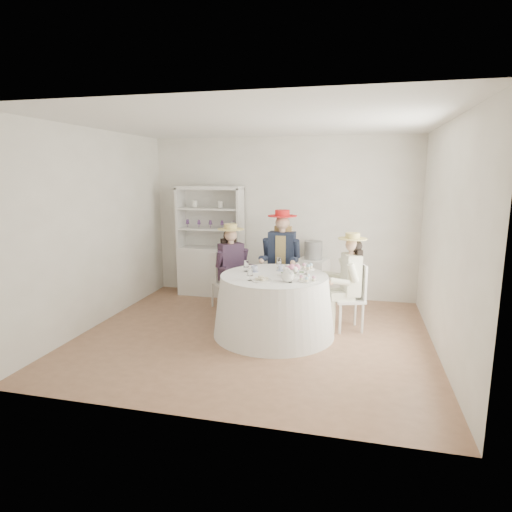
# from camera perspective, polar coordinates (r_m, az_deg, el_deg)

# --- Properties ---
(ground) EXTENTS (4.50, 4.50, 0.00)m
(ground) POSITION_cam_1_polar(r_m,az_deg,el_deg) (5.73, -0.24, -10.56)
(ground) COLOR #885D44
(ground) RESTS_ON ground
(ceiling) EXTENTS (4.50, 4.50, 0.00)m
(ceiling) POSITION_cam_1_polar(r_m,az_deg,el_deg) (5.36, -0.26, 17.38)
(ceiling) COLOR white
(ceiling) RESTS_ON wall_back
(wall_back) EXTENTS (4.50, 0.00, 4.50)m
(wall_back) POSITION_cam_1_polar(r_m,az_deg,el_deg) (7.32, 3.48, 5.06)
(wall_back) COLOR silver
(wall_back) RESTS_ON ground
(wall_front) EXTENTS (4.50, 0.00, 4.50)m
(wall_front) POSITION_cam_1_polar(r_m,az_deg,el_deg) (3.50, -8.04, -1.54)
(wall_front) COLOR silver
(wall_front) RESTS_ON ground
(wall_left) EXTENTS (0.00, 4.50, 4.50)m
(wall_left) POSITION_cam_1_polar(r_m,az_deg,el_deg) (6.30, -20.58, 3.42)
(wall_left) COLOR silver
(wall_left) RESTS_ON ground
(wall_right) EXTENTS (0.00, 4.50, 4.50)m
(wall_right) POSITION_cam_1_polar(r_m,az_deg,el_deg) (5.32, 24.02, 1.90)
(wall_right) COLOR silver
(wall_right) RESTS_ON ground
(tea_table) EXTENTS (1.60, 1.60, 0.80)m
(tea_table) POSITION_cam_1_polar(r_m,az_deg,el_deg) (5.67, 2.40, -6.52)
(tea_table) COLOR white
(tea_table) RESTS_ON ground
(hutch) EXTENTS (1.15, 0.50, 1.89)m
(hutch) POSITION_cam_1_polar(r_m,az_deg,el_deg) (7.50, -5.96, -0.08)
(hutch) COLOR silver
(hutch) RESTS_ON ground
(side_table) EXTENTS (0.55, 0.55, 0.71)m
(side_table) POSITION_cam_1_polar(r_m,az_deg,el_deg) (7.17, 7.56, -3.20)
(side_table) COLOR silver
(side_table) RESTS_ON ground
(hatbox) EXTENTS (0.36, 0.36, 0.30)m
(hatbox) POSITION_cam_1_polar(r_m,az_deg,el_deg) (7.07, 7.66, 0.78)
(hatbox) COLOR black
(hatbox) RESTS_ON side_table
(guest_left) EXTENTS (0.57, 0.58, 1.37)m
(guest_left) POSITION_cam_1_polar(r_m,az_deg,el_deg) (6.38, -3.26, -1.07)
(guest_left) COLOR silver
(guest_left) RESTS_ON ground
(guest_mid) EXTENTS (0.56, 0.59, 1.56)m
(guest_mid) POSITION_cam_1_polar(r_m,az_deg,el_deg) (6.54, 3.43, 0.21)
(guest_mid) COLOR silver
(guest_mid) RESTS_ON ground
(guest_right) EXTENTS (0.55, 0.50, 1.33)m
(guest_right) POSITION_cam_1_polar(r_m,az_deg,el_deg) (5.85, 12.33, -2.62)
(guest_right) COLOR silver
(guest_right) RESTS_ON ground
(spare_chair) EXTENTS (0.38, 0.38, 0.88)m
(spare_chair) POSITION_cam_1_polar(r_m,az_deg,el_deg) (6.83, -4.49, -2.85)
(spare_chair) COLOR silver
(spare_chair) RESTS_ON ground
(teacup_a) EXTENTS (0.13, 0.13, 0.08)m
(teacup_a) POSITION_cam_1_polar(r_m,az_deg,el_deg) (5.72, -0.22, -1.77)
(teacup_a) COLOR white
(teacup_a) RESTS_ON tea_table
(teacup_b) EXTENTS (0.09, 0.09, 0.07)m
(teacup_b) POSITION_cam_1_polar(r_m,az_deg,el_deg) (5.80, 3.28, -1.63)
(teacup_b) COLOR white
(teacup_b) RESTS_ON tea_table
(teacup_c) EXTENTS (0.08, 0.08, 0.07)m
(teacup_c) POSITION_cam_1_polar(r_m,az_deg,el_deg) (5.66, 5.33, -1.99)
(teacup_c) COLOR white
(teacup_c) RESTS_ON tea_table
(flower_bowl) EXTENTS (0.26, 0.26, 0.05)m
(flower_bowl) POSITION_cam_1_polar(r_m,az_deg,el_deg) (5.46, 4.54, -2.56)
(flower_bowl) COLOR white
(flower_bowl) RESTS_ON tea_table
(flower_arrangement) EXTENTS (0.21, 0.21, 0.08)m
(flower_arrangement) POSITION_cam_1_polar(r_m,az_deg,el_deg) (5.51, 4.84, -1.63)
(flower_arrangement) COLOR pink
(flower_arrangement) RESTS_ON tea_table
(table_teapot) EXTENTS (0.23, 0.16, 0.17)m
(table_teapot) POSITION_cam_1_polar(r_m,az_deg,el_deg) (5.21, 4.30, -2.66)
(table_teapot) COLOR white
(table_teapot) RESTS_ON tea_table
(sandwich_plate) EXTENTS (0.25, 0.25, 0.05)m
(sandwich_plate) POSITION_cam_1_polar(r_m,az_deg,el_deg) (5.25, 0.78, -3.18)
(sandwich_plate) COLOR white
(sandwich_plate) RESTS_ON tea_table
(cupcake_stand) EXTENTS (0.23, 0.23, 0.22)m
(cupcake_stand) POSITION_cam_1_polar(r_m,az_deg,el_deg) (5.26, 6.88, -2.53)
(cupcake_stand) COLOR white
(cupcake_stand) RESTS_ON tea_table
(stemware_set) EXTENTS (0.88, 0.85, 0.15)m
(stemware_set) POSITION_cam_1_polar(r_m,az_deg,el_deg) (5.54, 2.44, -1.80)
(stemware_set) COLOR white
(stemware_set) RESTS_ON tea_table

